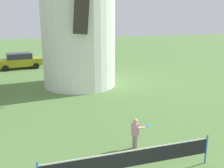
{
  "coord_description": "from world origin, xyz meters",
  "views": [
    {
      "loc": [
        -2.33,
        -4.71,
        5.12
      ],
      "look_at": [
        0.49,
        4.18,
        2.67
      ],
      "focal_mm": 41.47,
      "sensor_mm": 36.0,
      "label": 1
    }
  ],
  "objects_px": {
    "parked_car_mustard": "(20,61)",
    "tennis_net": "(131,159)",
    "parked_car_black": "(77,59)",
    "player_far": "(136,132)"
  },
  "relations": [
    {
      "from": "parked_car_mustard",
      "to": "tennis_net",
      "type": "bearing_deg",
      "value": -79.09
    },
    {
      "from": "player_far",
      "to": "parked_car_black",
      "type": "bearing_deg",
      "value": 87.3
    },
    {
      "from": "tennis_net",
      "to": "parked_car_mustard",
      "type": "height_order",
      "value": "parked_car_mustard"
    },
    {
      "from": "parked_car_black",
      "to": "tennis_net",
      "type": "bearing_deg",
      "value": -95.01
    },
    {
      "from": "parked_car_mustard",
      "to": "parked_car_black",
      "type": "distance_m",
      "value": 5.68
    },
    {
      "from": "player_far",
      "to": "parked_car_mustard",
      "type": "bearing_deg",
      "value": 104.47
    },
    {
      "from": "parked_car_black",
      "to": "parked_car_mustard",
      "type": "bearing_deg",
      "value": 174.4
    },
    {
      "from": "parked_car_mustard",
      "to": "parked_car_black",
      "type": "relative_size",
      "value": 1.0
    },
    {
      "from": "tennis_net",
      "to": "parked_car_black",
      "type": "relative_size",
      "value": 1.33
    },
    {
      "from": "tennis_net",
      "to": "parked_car_mustard",
      "type": "xyz_separation_m",
      "value": [
        -3.92,
        20.34,
        0.12
      ]
    }
  ]
}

